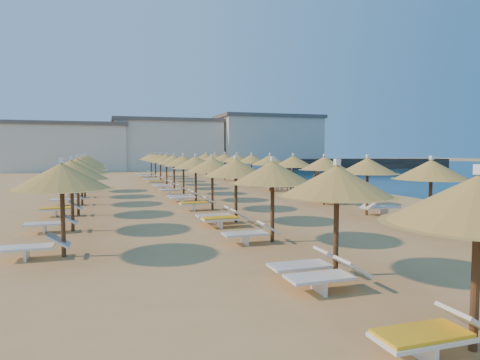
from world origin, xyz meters
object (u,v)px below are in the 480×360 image
object	(u,v)px
parasol_row_west	(189,162)
beachgoer_c	(289,180)
jetty	(347,164)
beachgoer_b	(318,181)
parasol_row_east	(281,161)
beachgoer_a	(335,186)

from	to	relation	value
parasol_row_west	beachgoer_c	size ratio (longest dim) A/B	23.61
jetty	beachgoer_c	size ratio (longest dim) A/B	16.02
beachgoer_b	beachgoer_c	bearing A→B (deg)	-143.11
parasol_row_east	beachgoer_c	xyz separation A→B (m)	(0.18, -0.82, -1.18)
beachgoer_c	parasol_row_east	bearing A→B (deg)	123.74
parasol_row_west	beachgoer_b	world-z (taller)	parasol_row_west
parasol_row_east	beachgoer_c	world-z (taller)	parasol_row_east
parasol_row_west	beachgoer_b	size ratio (longest dim) A/B	24.34
parasol_row_west	beachgoer_a	size ratio (longest dim) A/B	24.56
beachgoer_b	beachgoer_c	distance (m)	1.79
parasol_row_east	parasol_row_west	bearing A→B (deg)	180.00
jetty	beachgoer_a	xyz separation A→B (m)	(-23.57, -36.64, 0.15)
parasol_row_west	beachgoer_c	distance (m)	6.33
beachgoer_b	beachgoer_c	size ratio (longest dim) A/B	0.97
jetty	beachgoer_c	xyz separation A→B (m)	(-24.45, -32.53, 0.19)
parasol_row_east	beachgoer_c	size ratio (longest dim) A/B	23.61
jetty	beachgoer_b	size ratio (longest dim) A/B	16.51
parasol_row_west	beachgoer_b	xyz separation A→B (m)	(7.77, -1.61, -1.21)
beachgoer_c	beachgoer_b	bearing A→B (deg)	-5.11
jetty	parasol_row_west	distance (m)	44.10
beachgoer_a	parasol_row_west	bearing A→B (deg)	-142.83
beachgoer_c	beachgoer_a	bearing A→B (deg)	-56.72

